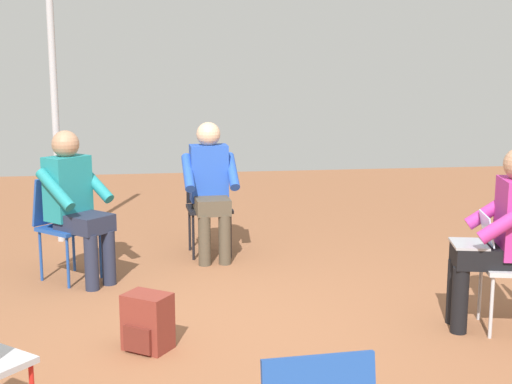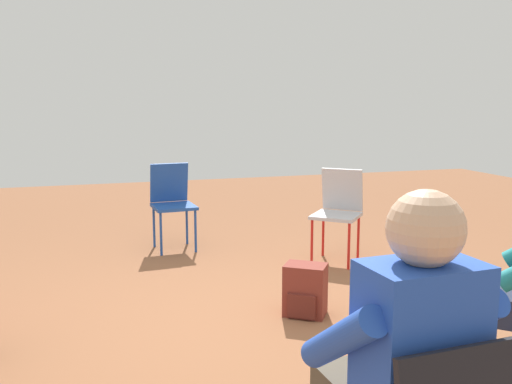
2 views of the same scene
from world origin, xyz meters
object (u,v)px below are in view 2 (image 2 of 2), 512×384
chair_northeast (338,208)px  chair_north (172,199)px  person_in_blue (400,362)px  backpack_near_laptop_user (305,293)px

chair_northeast → chair_north: bearing=8.1°
person_in_blue → backpack_near_laptop_user: (0.55, 2.09, -0.54)m
person_in_blue → backpack_near_laptop_user: bearing=72.1°
chair_northeast → backpack_near_laptop_user: bearing=96.9°
chair_northeast → person_in_blue: person_in_blue is taller
chair_northeast → person_in_blue: size_ratio=0.69×
backpack_near_laptop_user → chair_northeast: bearing=55.7°
chair_north → chair_northeast: same height
person_in_blue → chair_northeast: bearing=64.4°
chair_north → chair_northeast: (1.39, -0.90, 0.00)m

